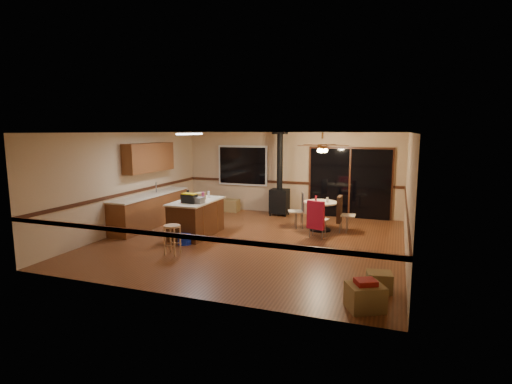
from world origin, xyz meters
The scene contains 35 objects.
floor centered at (0.00, 0.00, 0.00)m, with size 7.00×7.00×0.00m, color brown.
ceiling centered at (0.00, 0.00, 2.60)m, with size 7.00×7.00×0.00m, color silver.
wall_back centered at (0.00, 3.50, 1.30)m, with size 7.00×7.00×0.00m, color tan.
wall_front centered at (0.00, -3.50, 1.30)m, with size 7.00×7.00×0.00m, color tan.
wall_left centered at (-3.50, 0.00, 1.30)m, with size 7.00×7.00×0.00m, color tan.
wall_right centered at (3.50, 0.00, 1.30)m, with size 7.00×7.00×0.00m, color tan.
chair_rail centered at (0.00, 0.00, 1.00)m, with size 7.00×7.00×0.08m, color #3C1C0F, non-canonical shape.
window centered at (-1.60, 3.45, 1.50)m, with size 1.72×0.10×1.32m, color black.
sliding_door centered at (1.90, 3.45, 1.05)m, with size 2.52×0.10×2.10m, color black.
lower_cabinets centered at (-3.20, 0.50, 0.43)m, with size 0.60×3.00×0.86m, color brown.
countertop centered at (-3.20, 0.50, 0.88)m, with size 0.64×3.04×0.04m, color beige.
upper_cabinets centered at (-3.33, 0.70, 1.90)m, with size 0.35×2.00×0.80m, color brown.
kitchen_island centered at (-1.50, 0.00, 0.45)m, with size 0.88×1.68×0.90m.
wood_stove centered at (-0.20, 3.05, 0.73)m, with size 0.55×0.50×2.52m.
ceiling_fan centered at (1.38, 1.56, 2.21)m, with size 0.24×0.24×0.55m.
fluorescent_strip centered at (-1.80, 0.30, 2.56)m, with size 0.10×1.20×0.04m, color white.
toolbox_grey centered at (-1.38, -0.31, 0.97)m, with size 0.46×0.26×0.14m, color slate.
toolbox_black centered at (-1.49, -0.37, 1.00)m, with size 0.38×0.20×0.21m, color black.
toolbox_yellow_lid centered at (-1.49, -0.37, 1.12)m, with size 0.35×0.18×0.03m, color gold.
box_on_island centered at (-1.48, 0.14, 0.99)m, with size 0.19×0.26×0.18m, color olive.
bottle_dark centered at (-1.72, -0.01, 1.03)m, with size 0.07×0.07×0.26m, color black.
bottle_pink centered at (-1.27, -0.06, 1.02)m, with size 0.07×0.07×0.23m, color #D84C8C.
bottle_white centered at (-1.39, 0.49, 0.98)m, with size 0.06×0.06×0.17m, color white.
bar_stool centered at (-1.24, -1.59, 0.32)m, with size 0.35×0.35×0.64m, color tan.
blue_bucket centered at (-1.38, -0.84, 0.13)m, with size 0.32×0.32×0.27m, color #0E25C4.
dining_table centered at (1.38, 1.56, 0.53)m, with size 0.90×0.90×0.78m.
glass_red centered at (1.23, 1.66, 0.85)m, with size 0.05×0.05×0.14m, color #590C14.
glass_cream centered at (1.56, 1.51, 0.85)m, with size 0.06×0.06×0.14m, color beige.
chair_left centered at (0.78, 1.69, 0.59)m, with size 0.52×0.51×0.51m.
chair_near centered at (1.43, 0.68, 0.60)m, with size 0.53×0.55×0.70m.
chair_right centered at (1.89, 1.60, 0.60)m, with size 0.46×0.44×0.70m.
box_under_window centered at (-1.87, 3.09, 0.20)m, with size 0.50×0.40×0.40m, color olive.
box_corner_a centered at (2.90, -2.99, 0.19)m, with size 0.51×0.43×0.39m, color olive.
box_corner_b centered at (3.06, -2.20, 0.16)m, with size 0.40×0.34×0.33m, color olive.
box_small_red centered at (2.90, -2.99, 0.43)m, with size 0.30×0.25×0.08m, color maroon.
Camera 1 is at (3.26, -8.83, 2.64)m, focal length 28.00 mm.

